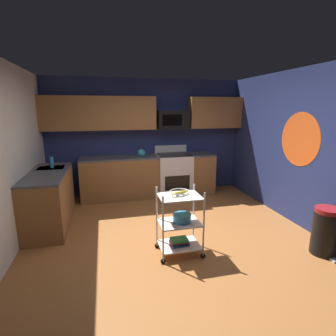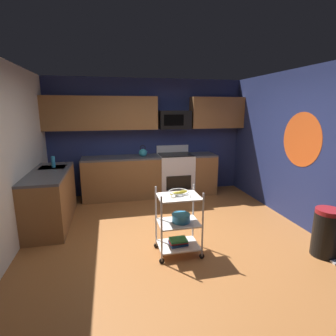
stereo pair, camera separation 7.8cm
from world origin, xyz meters
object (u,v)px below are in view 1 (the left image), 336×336
(oven_range, at_px, (174,174))
(rolling_cart, at_px, (179,222))
(dish_soap_bottle, at_px, (52,162))
(mixing_bowl_large, at_px, (182,218))
(kettle, at_px, (141,153))
(fruit_bowl, at_px, (180,192))
(trash_can, at_px, (325,231))
(microwave, at_px, (173,120))
(book_stack, at_px, (179,242))

(oven_range, bearing_deg, rolling_cart, -103.13)
(oven_range, distance_m, dish_soap_bottle, 2.62)
(mixing_bowl_large, relative_size, kettle, 0.95)
(oven_range, bearing_deg, fruit_bowl, -103.13)
(fruit_bowl, xyz_separation_m, mixing_bowl_large, (0.04, 0.00, -0.36))
(kettle, xyz_separation_m, trash_can, (2.07, -3.01, -0.67))
(oven_range, distance_m, fruit_bowl, 2.63)
(microwave, distance_m, trash_can, 3.66)
(fruit_bowl, bearing_deg, dish_soap_bottle, 136.53)
(oven_range, xyz_separation_m, microwave, (-0.00, 0.10, 1.22))
(oven_range, relative_size, fruit_bowl, 4.04)
(mixing_bowl_large, xyz_separation_m, trash_can, (1.89, -0.48, -0.19))
(microwave, relative_size, dish_soap_bottle, 3.50)
(microwave, distance_m, book_stack, 3.10)
(microwave, height_order, kettle, microwave)
(trash_can, bearing_deg, book_stack, 166.03)
(fruit_bowl, xyz_separation_m, kettle, (-0.15, 2.53, 0.12))
(dish_soap_bottle, bearing_deg, mixing_bowl_large, -42.93)
(rolling_cart, relative_size, kettle, 3.47)
(mixing_bowl_large, bearing_deg, fruit_bowl, 180.00)
(microwave, bearing_deg, oven_range, -89.74)
(dish_soap_bottle, bearing_deg, kettle, 24.33)
(oven_range, distance_m, trash_can, 3.30)
(oven_range, xyz_separation_m, rolling_cart, (-0.59, -2.53, -0.02))
(book_stack, xyz_separation_m, dish_soap_bottle, (-1.85, 1.76, 0.85))
(mixing_bowl_large, height_order, kettle, kettle)
(mixing_bowl_large, bearing_deg, kettle, 94.12)
(kettle, xyz_separation_m, dish_soap_bottle, (-1.71, -0.77, 0.02))
(rolling_cart, height_order, fruit_bowl, rolling_cart)
(rolling_cart, distance_m, fruit_bowl, 0.42)
(microwave, distance_m, fruit_bowl, 2.82)
(microwave, bearing_deg, rolling_cart, -102.61)
(fruit_bowl, relative_size, book_stack, 1.08)
(microwave, xyz_separation_m, fruit_bowl, (-0.59, -2.64, -0.82))
(oven_range, xyz_separation_m, trash_can, (1.33, -3.01, -0.15))
(kettle, relative_size, trash_can, 0.40)
(microwave, distance_m, kettle, 1.02)
(mixing_bowl_large, bearing_deg, rolling_cart, -180.00)
(oven_range, relative_size, rolling_cart, 1.20)
(fruit_bowl, height_order, dish_soap_bottle, dish_soap_bottle)
(oven_range, relative_size, trash_can, 1.67)
(oven_range, bearing_deg, mixing_bowl_large, -102.36)
(oven_range, xyz_separation_m, kettle, (-0.74, -0.00, 0.52))
(kettle, bearing_deg, microwave, 8.38)
(trash_can, bearing_deg, dish_soap_bottle, 149.38)
(oven_range, distance_m, book_stack, 2.62)
(dish_soap_bottle, bearing_deg, oven_range, 17.60)
(mixing_bowl_large, distance_m, dish_soap_bottle, 2.63)
(book_stack, bearing_deg, dish_soap_bottle, 136.53)
(mixing_bowl_large, bearing_deg, book_stack, -180.00)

